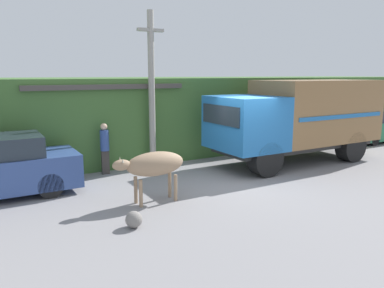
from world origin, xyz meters
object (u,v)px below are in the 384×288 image
(pedestrian_on_hill, at_px, (105,146))
(roadside_rock, at_px, (134,219))
(cargo_truck, at_px, (300,116))
(utility_pole, at_px, (152,88))
(brown_cow, at_px, (154,165))
(hatchback_car, at_px, (378,126))

(pedestrian_on_hill, distance_m, roadside_rock, 4.69)
(cargo_truck, height_order, utility_pole, utility_pole)
(cargo_truck, relative_size, utility_pole, 1.27)
(brown_cow, relative_size, roadside_rock, 5.20)
(brown_cow, distance_m, utility_pole, 4.04)
(cargo_truck, relative_size, pedestrian_on_hill, 4.00)
(brown_cow, distance_m, roadside_rock, 1.81)
(cargo_truck, relative_size, hatchback_car, 1.77)
(cargo_truck, xyz_separation_m, hatchback_car, (6.56, 1.28, -0.96))
(pedestrian_on_hill, bearing_deg, brown_cow, 102.41)
(roadside_rock, bearing_deg, brown_cow, 50.31)
(cargo_truck, distance_m, hatchback_car, 6.76)
(pedestrian_on_hill, bearing_deg, cargo_truck, 172.49)
(brown_cow, relative_size, hatchback_car, 0.50)
(cargo_truck, height_order, hatchback_car, cargo_truck)
(brown_cow, height_order, utility_pole, utility_pole)
(cargo_truck, height_order, brown_cow, cargo_truck)
(roadside_rock, bearing_deg, cargo_truck, 19.57)
(hatchback_car, bearing_deg, roadside_rock, -164.35)
(hatchback_car, xyz_separation_m, roadside_rock, (-14.03, -3.93, -0.54))
(pedestrian_on_hill, xyz_separation_m, utility_pole, (1.69, 0.02, 1.81))
(cargo_truck, distance_m, utility_pole, 5.43)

